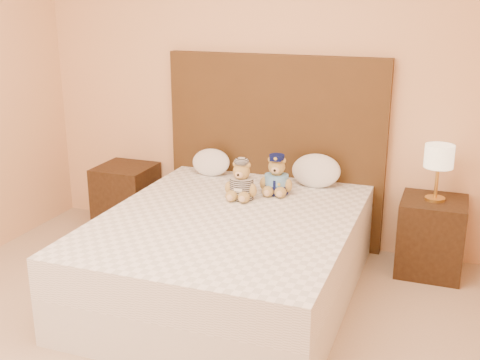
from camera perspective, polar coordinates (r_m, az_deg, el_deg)
name	(u,v)px	position (r m, az deg, el deg)	size (l,w,h in m)	color
room_walls	(171,22)	(3.01, -6.59, 14.62)	(4.04, 4.52, 2.72)	#F1B583
bed	(229,255)	(4.04, -1.09, -7.08)	(1.60, 2.00, 0.55)	white
headboard	(274,150)	(4.79, 3.28, 2.84)	(1.75, 0.08, 1.50)	#472E15
nightstand_left	(127,197)	(5.23, -10.71, -1.60)	(0.45, 0.45, 0.55)	#372211
nightstand_right	(431,236)	(4.54, 17.66, -5.10)	(0.45, 0.45, 0.55)	#372211
lamp	(439,159)	(4.37, 18.34, 1.89)	(0.20, 0.20, 0.40)	gold
teddy_police	(277,175)	(4.33, 3.49, 0.52)	(0.25, 0.24, 0.29)	#AC8943
teddy_prisoner	(242,180)	(4.22, 0.15, 0.03)	(0.25, 0.24, 0.28)	#AC8943
pillow_left	(211,161)	(4.80, -2.77, 1.81)	(0.32, 0.21, 0.22)	white
pillow_right	(316,169)	(4.54, 7.23, 1.03)	(0.37, 0.24, 0.26)	white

